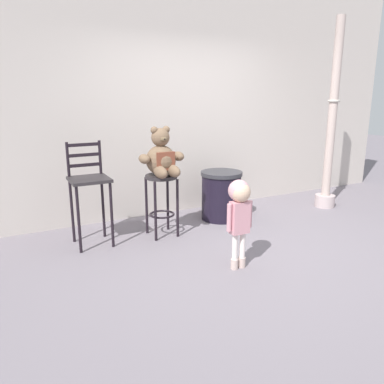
{
  "coord_description": "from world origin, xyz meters",
  "views": [
    {
      "loc": [
        -2.43,
        -3.15,
        1.67
      ],
      "look_at": [
        -0.55,
        0.41,
        0.64
      ],
      "focal_mm": 35.66,
      "sensor_mm": 36.0,
      "label": 1
    }
  ],
  "objects_px": {
    "bar_stool_with_teddy": "(162,193)",
    "bar_chair_empty": "(89,185)",
    "teddy_bear": "(162,158)",
    "child_walking": "(239,205)",
    "lamppost": "(331,136)",
    "trash_bin": "(221,195)"
  },
  "relations": [
    {
      "from": "bar_stool_with_teddy",
      "to": "bar_chair_empty",
      "type": "bearing_deg",
      "value": 171.67
    },
    {
      "from": "teddy_bear",
      "to": "child_walking",
      "type": "distance_m",
      "value": 1.24
    },
    {
      "from": "lamppost",
      "to": "bar_chair_empty",
      "type": "bearing_deg",
      "value": 177.42
    },
    {
      "from": "bar_stool_with_teddy",
      "to": "lamppost",
      "type": "xyz_separation_m",
      "value": [
        2.7,
        -0.04,
        0.54
      ]
    },
    {
      "from": "bar_stool_with_teddy",
      "to": "trash_bin",
      "type": "height_order",
      "value": "bar_stool_with_teddy"
    },
    {
      "from": "child_walking",
      "to": "trash_bin",
      "type": "height_order",
      "value": "child_walking"
    },
    {
      "from": "lamppost",
      "to": "teddy_bear",
      "type": "bearing_deg",
      "value": 179.8
    },
    {
      "from": "child_walking",
      "to": "trash_bin",
      "type": "xyz_separation_m",
      "value": [
        0.67,
        1.4,
        -0.31
      ]
    },
    {
      "from": "trash_bin",
      "to": "lamppost",
      "type": "distance_m",
      "value": 1.89
    },
    {
      "from": "child_walking",
      "to": "bar_chair_empty",
      "type": "distance_m",
      "value": 1.72
    },
    {
      "from": "teddy_bear",
      "to": "lamppost",
      "type": "distance_m",
      "value": 2.7
    },
    {
      "from": "teddy_bear",
      "to": "lamppost",
      "type": "relative_size",
      "value": 0.21
    },
    {
      "from": "trash_bin",
      "to": "bar_chair_empty",
      "type": "relative_size",
      "value": 0.57
    },
    {
      "from": "trash_bin",
      "to": "lamppost",
      "type": "height_order",
      "value": "lamppost"
    },
    {
      "from": "bar_stool_with_teddy",
      "to": "lamppost",
      "type": "height_order",
      "value": "lamppost"
    },
    {
      "from": "bar_stool_with_teddy",
      "to": "bar_chair_empty",
      "type": "distance_m",
      "value": 0.85
    },
    {
      "from": "trash_bin",
      "to": "bar_chair_empty",
      "type": "bearing_deg",
      "value": -177.3
    },
    {
      "from": "child_walking",
      "to": "bar_stool_with_teddy",
      "type": "bearing_deg",
      "value": -63.67
    },
    {
      "from": "teddy_bear",
      "to": "trash_bin",
      "type": "distance_m",
      "value": 1.18
    },
    {
      "from": "teddy_bear",
      "to": "bar_chair_empty",
      "type": "bearing_deg",
      "value": 169.72
    },
    {
      "from": "child_walking",
      "to": "lamppost",
      "type": "height_order",
      "value": "lamppost"
    },
    {
      "from": "trash_bin",
      "to": "bar_stool_with_teddy",
      "type": "bearing_deg",
      "value": -168.08
    }
  ]
}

